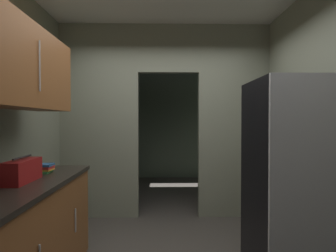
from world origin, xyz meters
The scene contains 7 objects.
kitchen_partition centered at (-0.01, 1.56, 1.51)m, with size 3.05×0.12×2.82m.
adjoining_room_shell centered at (0.00, 3.50, 1.41)m, with size 3.05×2.93×2.82m.
refrigerator centered at (1.10, -0.21, 0.88)m, with size 0.72×0.77×1.76m.
lower_cabinet_run centered at (-1.18, -0.35, 0.46)m, with size 0.69×1.73×0.92m.
upper_cabinet_counterside centered at (-1.18, -0.35, 1.84)m, with size 0.36×1.55×0.66m.
boombox centered at (-1.15, -0.33, 1.01)m, with size 0.16×0.40×0.21m.
book_stack centered at (-1.14, 0.08, 0.97)m, with size 0.13×0.17×0.08m.
Camera 1 is at (-0.03, -2.58, 1.41)m, focal length 30.07 mm.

